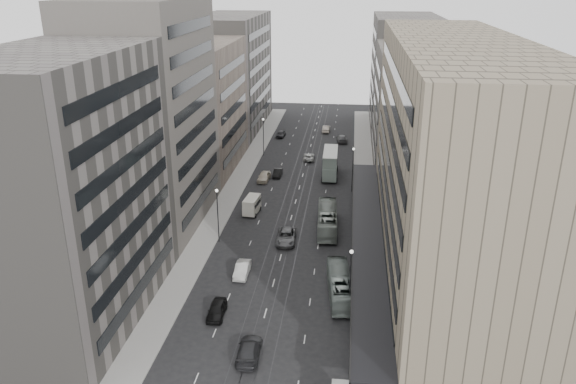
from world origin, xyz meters
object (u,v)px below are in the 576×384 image
at_px(sedan_0, 217,310).
at_px(bus_near, 340,285).
at_px(bus_far, 327,219).
at_px(sedan_1, 242,269).
at_px(pedestrian, 353,347).
at_px(panel_van, 252,205).
at_px(sedan_2, 286,237).
at_px(double_decker, 330,163).

bearing_deg(sedan_0, bus_near, 21.46).
distance_m(bus_far, sedan_1, 18.66).
bearing_deg(pedestrian, bus_near, -117.12).
distance_m(panel_van, sedan_2, 12.00).
relative_size(double_decker, sedan_2, 1.61).
xyz_separation_m(sedan_0, pedestrian, (15.69, -5.65, 0.31)).
bearing_deg(bus_near, sedan_1, -22.45).
height_order(bus_near, panel_van, bus_near).
distance_m(double_decker, sedan_1, 41.38).
bearing_deg(bus_near, double_decker, -91.99).
bearing_deg(panel_van, double_decker, 64.53).
distance_m(panel_van, sedan_1, 20.41).
relative_size(bus_near, sedan_0, 2.33).
distance_m(bus_near, sedan_1, 13.45).
distance_m(bus_near, sedan_2, 16.48).
relative_size(panel_van, pedestrian, 2.45).
relative_size(sedan_1, pedestrian, 2.52).
bearing_deg(sedan_2, sedan_0, -107.92).
bearing_deg(bus_near, sedan_0, 17.00).
bearing_deg(sedan_2, panel_van, 122.81).
bearing_deg(pedestrian, bus_far, -117.75).
bearing_deg(panel_van, bus_far, -15.13).
height_order(bus_near, bus_far, bus_far).
xyz_separation_m(sedan_1, sedan_2, (4.60, 10.45, 0.03)).
distance_m(sedan_1, pedestrian, 21.21).
relative_size(bus_near, pedestrian, 5.67).
bearing_deg(sedan_2, sedan_1, -115.90).
bearing_deg(sedan_0, sedan_2, 72.61).
xyz_separation_m(panel_van, sedan_2, (6.86, -9.82, -0.74)).
distance_m(sedan_0, pedestrian, 16.68).
relative_size(double_decker, panel_van, 2.05).
bearing_deg(panel_van, sedan_2, -49.42).
xyz_separation_m(bus_far, sedan_0, (-11.52, -25.21, -0.91)).
bearing_deg(bus_near, panel_van, -63.88).
bearing_deg(double_decker, sedan_1, -104.33).
height_order(double_decker, panel_van, double_decker).
distance_m(bus_far, sedan_0, 27.73).
xyz_separation_m(double_decker, panel_van, (-12.01, -19.89, -1.26)).
xyz_separation_m(bus_near, bus_far, (-2.48, 19.25, 0.18)).
bearing_deg(bus_near, sedan_2, -65.87).
height_order(bus_near, sedan_0, bus_near).
bearing_deg(bus_near, pedestrian, 92.26).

